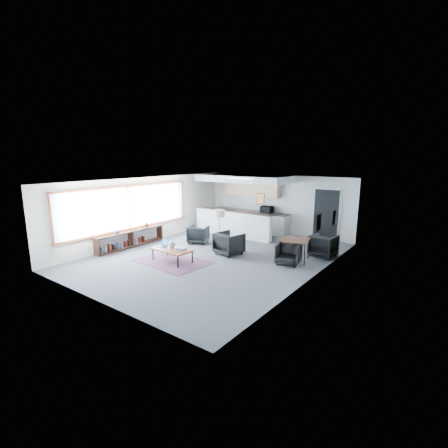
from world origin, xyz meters
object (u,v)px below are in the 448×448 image
Objects in this scene: laptop at (164,244)px; dining_chair_near at (289,255)px; floor_lamp at (219,215)px; microwave at (267,209)px; book_stack at (181,249)px; dining_chair_far at (323,246)px; ceramic_pot at (172,245)px; armchair_left at (198,234)px; dining_table at (295,241)px; coffee_table at (172,250)px; armchair_right at (229,242)px.

laptop is 4.15m from dining_chair_near.
floor_lamp is at bearing 162.96° from dining_chair_near.
laptop is 0.76× the size of microwave.
book_stack is 0.74× the size of microwave.
dining_chair_far is 3.88m from microwave.
ceramic_pot is at bearing -93.72° from floor_lamp.
book_stack is 0.28× the size of floor_lamp.
armchair_left is 1.07× the size of dining_chair_far.
dining_chair_far is at bearing 61.95° from dining_table.
dining_chair_far reaches higher than ceramic_pot.
coffee_table is 5.19m from dining_chair_far.
floor_lamp reaches higher than microwave.
floor_lamp is at bearing -177.83° from dining_table.
laptop is at bearing 179.25° from book_stack.
armchair_right reaches higher than dining_chair_far.
floor_lamp reaches higher than laptop.
coffee_table is 1.60× the size of armchair_right.
microwave is at bearing -134.64° from armchair_left.
ceramic_pot reaches higher than book_stack.
dining_table is (4.04, 0.22, 0.28)m from armchair_left.
floor_lamp is 3.21m from dining_chair_near.
floor_lamp is at bearing 89.20° from laptop.
laptop is 0.81m from book_stack.
armchair_left reaches higher than book_stack.
armchair_left is at bearing 118.57° from book_stack.
laptop is at bearing 44.12° from dining_chair_far.
armchair_left is 0.88× the size of armchair_right.
armchair_left is at bearing 165.96° from dining_chair_near.
laptop is 5.49m from dining_chair_far.
floor_lamp reaches higher than armchair_right.
dining_chair_near is 4.44m from microwave.
microwave is at bearing 83.90° from floor_lamp.
armchair_right reaches higher than coffee_table.
dining_table reaches higher than laptop.
book_stack is (0.81, -0.01, -0.03)m from laptop.
dining_table is at bearing 65.89° from dining_chair_far.
armchair_right is at bearing 70.14° from book_stack.
armchair_left is 1.93m from armchair_right.
dining_chair_far is (0.58, 1.53, 0.04)m from dining_chair_near.
dining_table is (2.81, 2.48, 0.18)m from book_stack.
laptop is at bearing -161.63° from dining_chair_near.
ceramic_pot is 2.05m from armchair_right.
dining_table reaches higher than dining_chair_far.
dining_table is 1.63× the size of dining_chair_near.
ceramic_pot is (0.41, -0.01, 0.05)m from laptop.
armchair_left is at bearing -4.77° from armchair_right.
dining_chair_far is at bearing 173.46° from armchair_left.
coffee_table is 2.44m from armchair_left.
floor_lamp is at bearing -23.86° from armchair_right.
dining_chair_near is (3.17, 2.05, -0.09)m from coffee_table.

